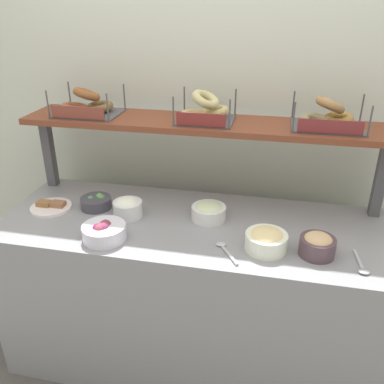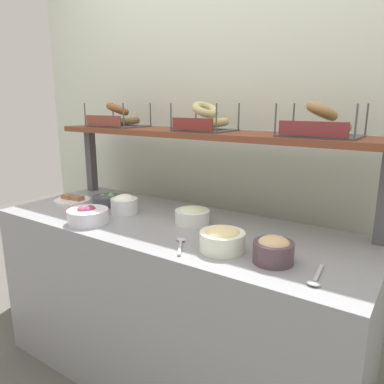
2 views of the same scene
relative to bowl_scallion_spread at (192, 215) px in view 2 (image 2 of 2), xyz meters
The scene contains 17 objects.
ground_plane 0.90m from the bowl_scallion_spread, 142.39° to the right, with size 8.00×8.00×0.00m, color #595651.
back_wall 0.59m from the bowl_scallion_spread, 98.66° to the left, with size 3.07×0.06×2.40m, color silver.
deli_counter 0.48m from the bowl_scallion_spread, 142.39° to the right, with size 1.87×0.70×0.85m, color gray.
shelf_riser_left 0.98m from the bowl_scallion_spread, 167.39° to the left, with size 0.05×0.05×0.40m, color #4C4C51.
upper_shelf 0.44m from the bowl_scallion_spread, 109.46° to the left, with size 1.83×0.32×0.03m, color brown.
bowl_scallion_spread is the anchor object (origin of this frame).
bowl_cream_cheese 0.40m from the bowl_scallion_spread, behind, with size 0.14×0.14×0.10m.
bowl_veggie_mix 0.59m from the bowl_scallion_spread, behind, with size 0.16×0.16×0.07m.
bowl_hummus 0.54m from the bowl_scallion_spread, 22.82° to the right, with size 0.15×0.15×0.10m.
bowl_egg_salad 0.36m from the bowl_scallion_spread, 36.78° to the right, with size 0.18×0.18×0.10m.
bowl_beet_salad 0.51m from the bowl_scallion_spread, 146.86° to the right, with size 0.20×0.20×0.09m.
serving_plate_white 0.81m from the bowl_scallion_spread, behind, with size 0.21×0.21×0.04m.
serving_spoon_near_plate 0.29m from the bowl_scallion_spread, 65.97° to the right, with size 0.11×0.15×0.01m.
serving_spoon_by_edge 0.72m from the bowl_scallion_spread, 21.76° to the right, with size 0.04×0.18×0.01m.
bagel_basket_cinnamon_raisin 0.83m from the bowl_scallion_spread, 163.21° to the left, with size 0.33×0.25×0.15m.
bagel_basket_plain 0.49m from the bowl_scallion_spread, 106.75° to the left, with size 0.28×0.24×0.16m.
bagel_basket_everything 0.71m from the bowl_scallion_spread, 22.64° to the left, with size 0.33×0.26×0.16m.
Camera 2 is at (1.03, -1.37, 1.43)m, focal length 34.53 mm.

